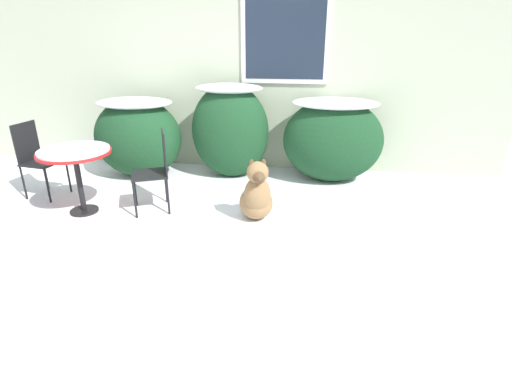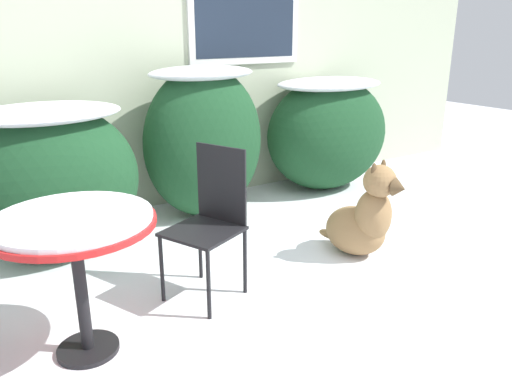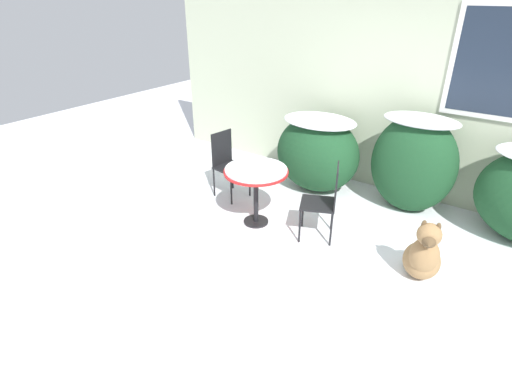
# 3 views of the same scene
# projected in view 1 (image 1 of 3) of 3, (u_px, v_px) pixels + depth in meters

# --- Properties ---
(ground_plane) EXTENTS (16.00, 16.00, 0.00)m
(ground_plane) POSITION_uv_depth(u_px,v_px,m) (180.00, 230.00, 4.13)
(ground_plane) COLOR white
(house_wall) EXTENTS (8.00, 0.10, 3.38)m
(house_wall) POSITION_uv_depth(u_px,v_px,m) (223.00, 48.00, 5.50)
(house_wall) COLOR #B2BC9E
(house_wall) RESTS_ON ground_plane
(shrub_left) EXTENTS (1.21, 0.90, 1.08)m
(shrub_left) POSITION_uv_depth(u_px,v_px,m) (138.00, 135.00, 5.49)
(shrub_left) COLOR #194223
(shrub_left) RESTS_ON ground_plane
(shrub_middle) EXTENTS (1.06, 0.69, 1.28)m
(shrub_middle) POSITION_uv_depth(u_px,v_px,m) (230.00, 129.00, 5.43)
(shrub_middle) COLOR #194223
(shrub_middle) RESTS_ON ground_plane
(shrub_right) EXTENTS (1.32, 0.91, 1.11)m
(shrub_right) POSITION_uv_depth(u_px,v_px,m) (333.00, 138.00, 5.31)
(shrub_right) COLOR #194223
(shrub_right) RESTS_ON ground_plane
(patio_table) EXTENTS (0.77, 0.77, 0.74)m
(patio_table) POSITION_uv_depth(u_px,v_px,m) (75.00, 158.00, 4.31)
(patio_table) COLOR black
(patio_table) RESTS_ON ground_plane
(patio_chair_near_table) EXTENTS (0.44, 0.44, 0.91)m
(patio_chair_near_table) POSITION_uv_depth(u_px,v_px,m) (37.00, 157.00, 4.84)
(patio_chair_near_table) COLOR black
(patio_chair_near_table) RESTS_ON ground_plane
(patio_chair_far_side) EXTENTS (0.51, 0.51, 0.91)m
(patio_chair_far_side) POSITION_uv_depth(u_px,v_px,m) (156.00, 168.00, 4.44)
(patio_chair_far_side) COLOR black
(patio_chair_far_side) RESTS_ON ground_plane
(dog) EXTENTS (0.46, 0.67, 0.72)m
(dog) POSITION_uv_depth(u_px,v_px,m) (257.00, 197.00, 4.27)
(dog) COLOR #937047
(dog) RESTS_ON ground_plane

